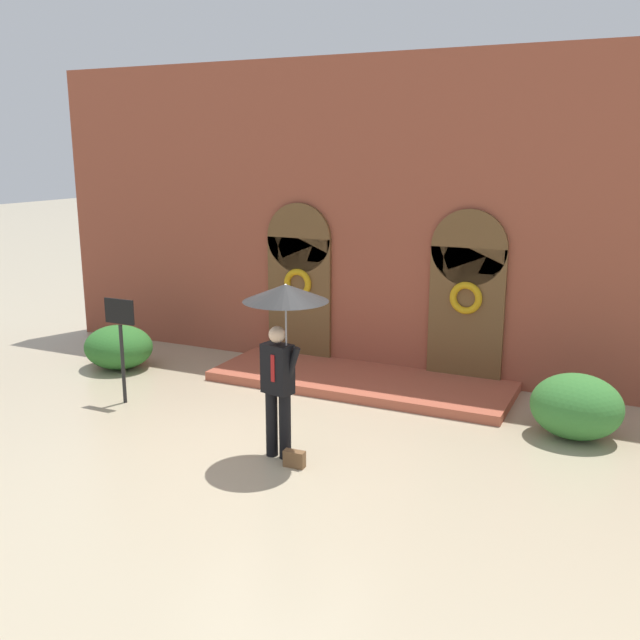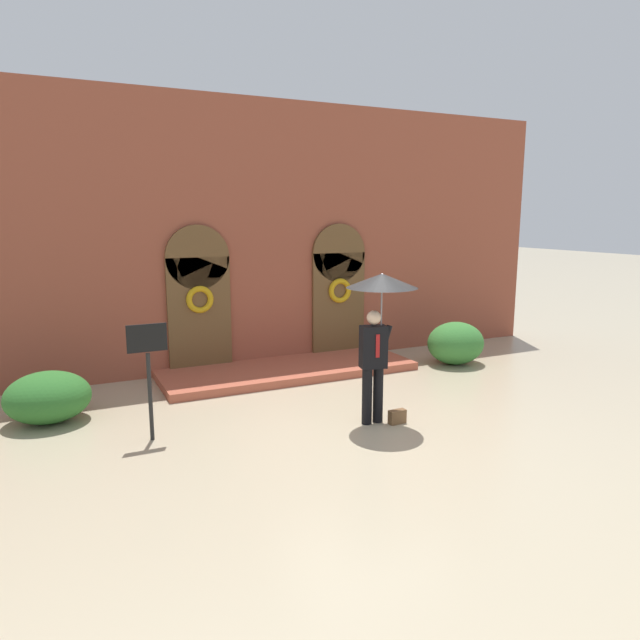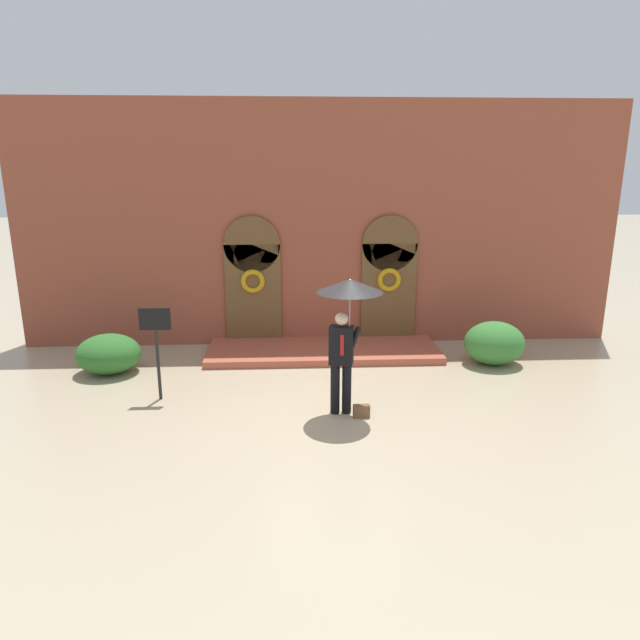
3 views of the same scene
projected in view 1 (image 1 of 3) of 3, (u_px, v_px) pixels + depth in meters
The scene contains 7 objects.
ground_plane at pixel (276, 451), 9.72m from camera, with size 80.00×80.00×0.00m, color tan.
building_facade at pixel (385, 226), 12.75m from camera, with size 14.00×2.30×5.60m.
person_with_umbrella at pixel (284, 318), 9.06m from camera, with size 1.10×1.10×2.36m.
handbag at pixel (294, 459), 9.21m from camera, with size 0.28×0.12×0.22m, color brown.
sign_post at pixel (121, 333), 11.31m from camera, with size 0.56×0.06×1.72m.
shrub_left at pixel (119, 347), 13.33m from camera, with size 1.30×1.18×0.81m, color #2D6B28.
shrub_right at pixel (576, 406), 10.07m from camera, with size 1.28×1.11×0.93m, color #387A33.
Camera 1 is at (4.36, -7.93, 4.01)m, focal length 40.00 mm.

